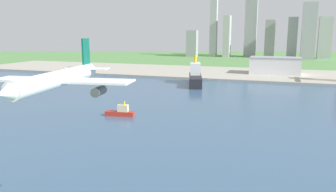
{
  "coord_description": "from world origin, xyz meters",
  "views": [
    {
      "loc": [
        37.34,
        30.6,
        57.14
      ],
      "look_at": [
        -10.62,
        170.31,
        28.66
      ],
      "focal_mm": 35.51,
      "sensor_mm": 36.0,
      "label": 1
    }
  ],
  "objects": [
    {
      "name": "distant_skyline",
      "position": [
        -3.88,
        822.6,
        54.54
      ],
      "size": [
        314.5,
        73.51,
        141.64
      ],
      "color": "#9A9DA1",
      "rests_on": "ground"
    },
    {
      "name": "ground_plane",
      "position": [
        0.0,
        300.0,
        0.0
      ],
      "size": [
        2400.0,
        2400.0,
        0.0
      ],
      "primitive_type": "plane",
      "color": "#558749"
    },
    {
      "name": "industrial_pier",
      "position": [
        0.0,
        490.0,
        1.25
      ],
      "size": [
        840.0,
        140.0,
        2.5
      ],
      "primitive_type": "cube",
      "color": "#A49F91",
      "rests_on": "ground"
    },
    {
      "name": "warehouse_main",
      "position": [
        28.8,
        494.02,
        13.57
      ],
      "size": [
        65.06,
        38.7,
        22.1
      ],
      "color": "white",
      "rests_on": "industrial_pier"
    },
    {
      "name": "airplane_landing",
      "position": [
        -16.66,
        100.89,
        45.2
      ],
      "size": [
        38.41,
        43.46,
        14.19
      ],
      "color": "white"
    },
    {
      "name": "tugboat_small",
      "position": [
        -65.86,
        230.59,
        3.05
      ],
      "size": [
        20.59,
        7.67,
        10.59
      ],
      "color": "#B22D1E",
      "rests_on": "water_bay"
    },
    {
      "name": "water_bay",
      "position": [
        0.0,
        240.0,
        0.07
      ],
      "size": [
        840.0,
        360.0,
        0.15
      ],
      "primitive_type": "cube",
      "color": "#385675",
      "rests_on": "ground"
    },
    {
      "name": "cargo_ship",
      "position": [
        -51.85,
        382.75,
        8.69
      ],
      "size": [
        27.83,
        59.26,
        31.69
      ],
      "color": "black",
      "rests_on": "water_bay"
    }
  ]
}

